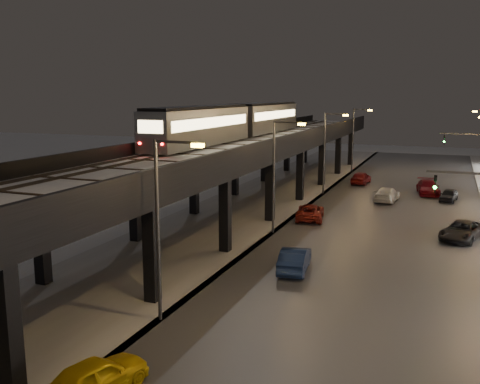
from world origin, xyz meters
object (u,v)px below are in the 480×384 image
(car_taxi, at_px, (96,378))
(car_mid_silver, at_px, (310,212))
(car_mid_dark, at_px, (387,195))
(car_onc_red, at_px, (449,196))
(car_far_white, at_px, (361,178))
(car_onc_dark, at_px, (462,231))
(car_onc_white, at_px, (428,188))
(subway_train, at_px, (238,121))
(car_near_white, at_px, (295,260))

(car_taxi, distance_m, car_mid_silver, 30.36)
(car_mid_dark, relative_size, car_onc_red, 1.35)
(car_far_white, distance_m, car_onc_dark, 25.81)
(car_far_white, height_order, car_onc_white, car_onc_white)
(car_taxi, distance_m, car_onc_white, 47.82)
(subway_train, xyz_separation_m, car_far_white, (10.61, 14.59, -7.54))
(car_mid_dark, xyz_separation_m, car_onc_dark, (7.05, -13.16, -0.02))
(car_mid_dark, bearing_deg, car_far_white, -62.50)
(car_far_white, relative_size, car_onc_dark, 0.87)
(subway_train, height_order, car_mid_dark, subway_train)
(car_mid_dark, xyz_separation_m, car_onc_red, (5.98, 2.38, -0.09))
(car_onc_white, bearing_deg, car_taxi, -110.57)
(subway_train, xyz_separation_m, car_mid_dark, (14.85, 4.55, -7.57))
(car_mid_dark, height_order, car_onc_white, car_onc_white)
(car_far_white, bearing_deg, car_onc_red, 148.08)
(car_taxi, distance_m, car_far_white, 51.27)
(car_mid_silver, xyz_separation_m, car_mid_dark, (5.41, 10.85, 0.05))
(car_near_white, xyz_separation_m, car_onc_white, (6.69, 30.47, 0.01))
(car_taxi, relative_size, car_mid_silver, 0.86)
(car_taxi, xyz_separation_m, car_near_white, (3.00, 16.35, 0.04))
(car_onc_dark, height_order, car_onc_white, car_onc_white)
(subway_train, xyz_separation_m, car_mid_silver, (9.44, -6.30, -7.62))
(car_mid_dark, bearing_deg, car_onc_red, -153.73)
(subway_train, xyz_separation_m, car_near_white, (11.97, -20.30, -7.54))
(subway_train, relative_size, car_mid_dark, 6.97)
(car_onc_dark, height_order, car_onc_red, car_onc_dark)
(car_near_white, bearing_deg, subway_train, -67.18)
(car_taxi, xyz_separation_m, car_mid_silver, (0.47, 30.35, -0.04))
(car_mid_silver, relative_size, car_onc_dark, 0.96)
(car_taxi, height_order, car_onc_red, car_taxi)
(subway_train, distance_m, car_mid_dark, 17.28)
(subway_train, relative_size, car_far_white, 7.85)
(car_mid_silver, bearing_deg, car_onc_white, -129.14)
(subway_train, distance_m, car_far_white, 19.55)
(car_mid_dark, bearing_deg, car_onc_dark, 122.78)
(car_mid_dark, xyz_separation_m, car_far_white, (-4.24, 10.04, 0.03))
(car_near_white, height_order, car_mid_dark, car_near_white)
(car_onc_dark, relative_size, car_onc_white, 0.96)
(car_far_white, xyz_separation_m, car_onc_dark, (11.29, -23.20, -0.05))
(car_near_white, relative_size, car_onc_white, 0.87)
(car_mid_dark, relative_size, car_onc_white, 0.94)
(car_mid_silver, height_order, car_onc_white, car_onc_white)
(car_onc_red, bearing_deg, car_near_white, -98.97)
(car_taxi, distance_m, car_onc_red, 45.16)
(car_near_white, xyz_separation_m, car_onc_dark, (9.93, 11.69, -0.05))
(car_onc_dark, bearing_deg, car_mid_silver, -173.11)
(car_far_white, bearing_deg, car_mid_dark, 117.85)
(car_taxi, relative_size, car_onc_dark, 0.82)
(car_taxi, relative_size, car_onc_red, 1.13)
(car_mid_dark, height_order, car_onc_red, car_mid_dark)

